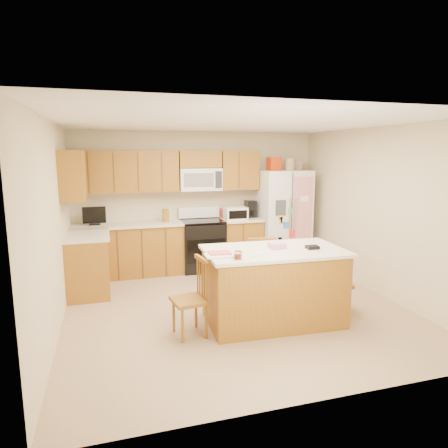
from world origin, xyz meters
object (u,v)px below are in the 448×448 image
object	(u,v)px
stove	(202,244)
windsor_chair_left	(191,299)
refrigerator	(283,217)
windsor_chair_back	(259,271)
island	(273,285)
windsor_chair_right	(335,283)

from	to	relation	value
stove	windsor_chair_left	world-z (taller)	stove
stove	refrigerator	distance (m)	1.63
stove	windsor_chair_back	bearing A→B (deg)	-77.16
island	windsor_chair_left	bearing A→B (deg)	-175.55
windsor_chair_right	island	bearing A→B (deg)	-176.69
island	windsor_chair_back	world-z (taller)	island
island	windsor_chair_back	bearing A→B (deg)	82.49
windsor_chair_back	windsor_chair_right	world-z (taller)	windsor_chair_back
windsor_chair_left	refrigerator	bearing A→B (deg)	47.65
refrigerator	windsor_chair_right	size ratio (longest dim) A/B	2.37
windsor_chair_left	windsor_chair_right	size ratio (longest dim) A/B	1.07
windsor_chair_right	stove	bearing A→B (deg)	116.71
refrigerator	stove	bearing A→B (deg)	177.70
island	windsor_chair_back	size ratio (longest dim) A/B	1.86
stove	windsor_chair_left	distance (m)	2.71
stove	windsor_chair_back	size ratio (longest dim) A/B	1.17
windsor_chair_back	windsor_chair_right	size ratio (longest dim) A/B	1.12
stove	windsor_chair_left	xyz separation A→B (m)	(-0.75, -2.61, -0.04)
refrigerator	windsor_chair_back	size ratio (longest dim) A/B	2.12
stove	refrigerator	size ratio (longest dim) A/B	0.55
island	windsor_chair_left	xyz separation A→B (m)	(-1.07, -0.08, -0.04)
stove	island	xyz separation A→B (m)	(0.32, -2.52, 0.00)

